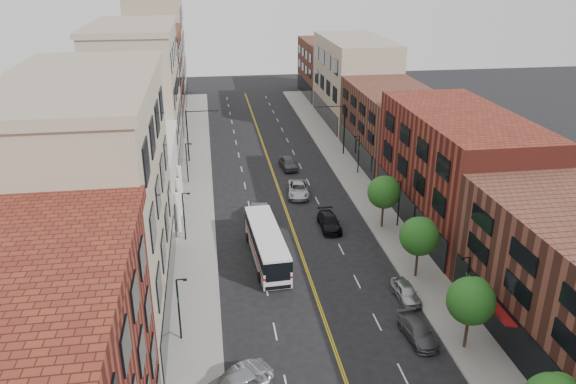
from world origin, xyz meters
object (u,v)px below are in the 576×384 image
car_lane_a (329,222)px  car_parked_mid (418,331)px  car_angle_b (240,380)px  car_parked_far (406,292)px  car_lane_c (288,163)px  car_lane_behind (259,212)px  city_bus (267,243)px  car_lane_b (298,189)px

car_lane_a → car_parked_mid: bearing=-82.3°
car_angle_b → car_parked_far: size_ratio=1.10×
car_angle_b → car_lane_c: car_lane_c is taller
car_lane_behind → car_lane_a: bearing=162.1°
city_bus → car_lane_b: bearing=66.6°
car_lane_a → car_lane_b: size_ratio=0.91×
car_lane_b → car_lane_a: bearing=-72.1°
car_lane_a → city_bus: bearing=-141.9°
car_parked_mid → car_lane_a: (-2.52, 19.15, 0.07)m
car_parked_mid → car_lane_b: bearing=92.8°
car_lane_a → car_lane_c: bearing=95.1°
city_bus → car_parked_mid: bearing=-57.6°
car_lane_a → car_lane_behind: bearing=155.4°
car_parked_far → car_lane_behind: size_ratio=0.79×
city_bus → car_parked_mid: size_ratio=2.66×
car_lane_b → car_parked_mid: bearing=-74.2°
car_lane_behind → car_lane_a: 7.77m
car_parked_far → car_lane_b: bearing=99.7°
car_lane_c → city_bus: bearing=-109.1°
city_bus → car_lane_behind: city_bus is taller
city_bus → car_lane_a: 9.18m
car_parked_mid → car_lane_c: size_ratio=0.95×
car_parked_mid → car_lane_c: (-4.11, 37.70, 0.15)m
car_lane_b → car_lane_c: 9.29m
car_angle_b → car_lane_behind: size_ratio=0.87×
car_angle_b → car_lane_a: car_angle_b is taller
car_parked_far → city_bus: bearing=139.1°
car_angle_b → car_parked_mid: size_ratio=0.99×
car_angle_b → car_parked_mid: car_angle_b is taller
city_bus → car_lane_c: city_bus is taller
car_lane_behind → car_parked_far: bearing=128.3°
car_angle_b → car_lane_c: (9.28, 41.04, 0.07)m
car_lane_b → car_angle_b: bearing=-98.8°
car_lane_behind → car_lane_a: size_ratio=1.02×
car_lane_behind → car_lane_b: 8.01m
car_lane_a → car_lane_b: bearing=100.9°
car_angle_b → car_lane_b: 33.04m
car_angle_b → car_lane_a: size_ratio=0.89×
car_lane_behind → car_lane_c: size_ratio=1.09×
car_parked_far → car_lane_a: bearing=101.0°
car_parked_mid → car_lane_b: size_ratio=0.82×
car_lane_behind → car_lane_a: car_lane_behind is taller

